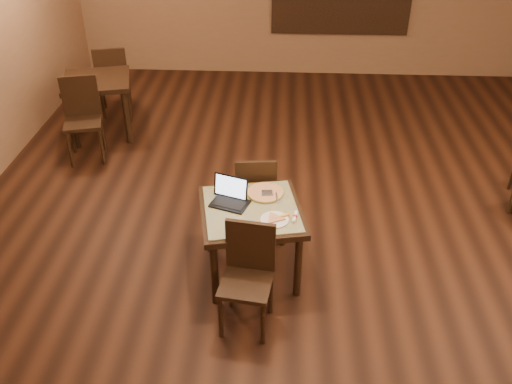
# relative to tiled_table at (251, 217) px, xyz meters

# --- Properties ---
(ground) EXTENTS (10.00, 10.00, 0.00)m
(ground) POSITION_rel_tiled_table_xyz_m (0.69, 0.41, -0.66)
(ground) COLOR black
(ground) RESTS_ON ground
(tiled_table) EXTENTS (1.08, 1.08, 0.76)m
(tiled_table) POSITION_rel_tiled_table_xyz_m (0.00, 0.00, 0.00)
(tiled_table) COLOR black
(tiled_table) RESTS_ON ground
(chair_main_near) EXTENTS (0.48, 0.48, 0.98)m
(chair_main_near) POSITION_rel_tiled_table_xyz_m (0.01, -0.61, -0.11)
(chair_main_near) COLOR black
(chair_main_near) RESTS_ON ground
(chair_main_far) EXTENTS (0.45, 0.45, 0.96)m
(chair_main_far) POSITION_rel_tiled_table_xyz_m (0.01, 0.62, -0.12)
(chair_main_far) COLOR black
(chair_main_far) RESTS_ON ground
(laptop) EXTENTS (0.40, 0.36, 0.23)m
(laptop) POSITION_rel_tiled_table_xyz_m (-0.20, 0.10, 0.16)
(laptop) COLOR black
(laptop) RESTS_ON tiled_table
(plate) EXTENTS (0.25, 0.25, 0.01)m
(plate) POSITION_rel_tiled_table_xyz_m (0.22, -0.18, 0.11)
(plate) COLOR white
(plate) RESTS_ON tiled_table
(pizza_slice) EXTENTS (0.27, 0.27, 0.02)m
(pizza_slice) POSITION_rel_tiled_table_xyz_m (0.22, -0.18, 0.13)
(pizza_slice) COLOR beige
(pizza_slice) RESTS_ON plate
(pizza_pan) EXTENTS (0.33, 0.33, 0.01)m
(pizza_pan) POSITION_rel_tiled_table_xyz_m (0.12, 0.24, 0.11)
(pizza_pan) COLOR silver
(pizza_pan) RESTS_ON tiled_table
(pizza_whole) EXTENTS (0.35, 0.35, 0.02)m
(pizza_whole) POSITION_rel_tiled_table_xyz_m (0.12, 0.24, 0.12)
(pizza_whole) COLOR beige
(pizza_whole) RESTS_ON pizza_pan
(spatula) EXTENTS (0.12, 0.26, 0.01)m
(spatula) POSITION_rel_tiled_table_xyz_m (0.14, 0.22, 0.13)
(spatula) COLOR silver
(spatula) RESTS_ON pizza_whole
(napkin_roll) EXTENTS (0.06, 0.16, 0.04)m
(napkin_roll) POSITION_rel_tiled_table_xyz_m (0.40, -0.14, 0.12)
(napkin_roll) COLOR white
(napkin_roll) RESTS_ON tiled_table
(other_table_b) EXTENTS (1.08, 1.08, 0.83)m
(other_table_b) POSITION_rel_tiled_table_xyz_m (-2.31, 2.85, 0.03)
(other_table_b) COLOR black
(other_table_b) RESTS_ON ground
(other_table_b_chair_near) EXTENTS (0.57, 0.57, 1.08)m
(other_table_b_chair_near) POSITION_rel_tiled_table_xyz_m (-2.33, 2.22, -0.05)
(other_table_b_chair_near) COLOR black
(other_table_b_chair_near) RESTS_ON ground
(other_table_b_chair_far) EXTENTS (0.57, 0.57, 1.08)m
(other_table_b_chair_far) POSITION_rel_tiled_table_xyz_m (-2.29, 3.49, -0.05)
(other_table_b_chair_far) COLOR black
(other_table_b_chair_far) RESTS_ON ground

